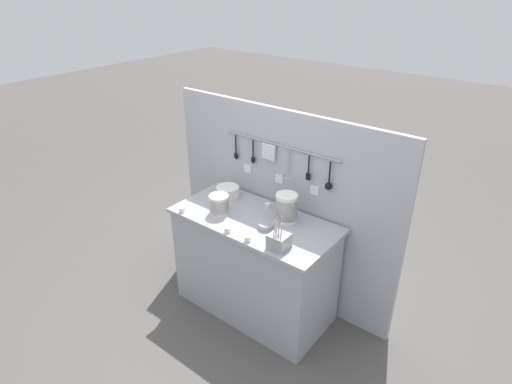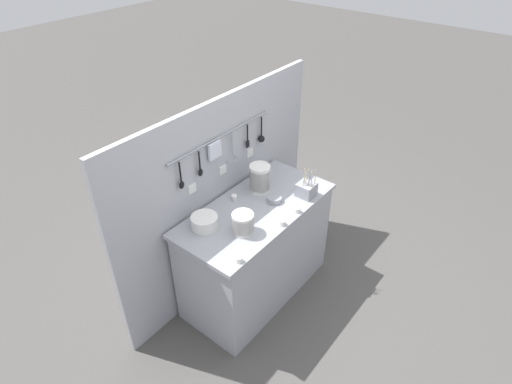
% 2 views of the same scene
% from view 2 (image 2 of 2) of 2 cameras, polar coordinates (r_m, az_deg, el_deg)
% --- Properties ---
extents(ground_plane, '(20.00, 20.00, 0.00)m').
position_cam_2_polar(ground_plane, '(3.79, 0.00, -12.70)').
color(ground_plane, '#514F4C').
extents(counter, '(1.29, 0.62, 0.87)m').
position_cam_2_polar(counter, '(3.48, 0.00, -7.85)').
color(counter, '#9EA0A8').
rests_on(counter, ground).
extents(back_wall, '(2.09, 0.11, 1.65)m').
position_cam_2_polar(back_wall, '(3.40, -4.54, -0.51)').
color(back_wall, '#A8AAB2').
rests_on(back_wall, ground).
extents(bowl_stack_short_front, '(0.16, 0.16, 0.22)m').
position_cam_2_polar(bowl_stack_short_front, '(3.32, 0.51, 1.87)').
color(bowl_stack_short_front, white).
rests_on(bowl_stack_short_front, counter).
extents(bowl_stack_tall_left, '(0.15, 0.15, 0.15)m').
position_cam_2_polar(bowl_stack_tall_left, '(2.93, -1.76, -4.17)').
color(bowl_stack_tall_left, white).
rests_on(bowl_stack_tall_left, counter).
extents(plate_stack, '(0.19, 0.19, 0.09)m').
position_cam_2_polar(plate_stack, '(3.02, -6.88, -3.96)').
color(plate_stack, white).
rests_on(plate_stack, counter).
extents(steel_mixing_bowl, '(0.11, 0.11, 0.04)m').
position_cam_2_polar(steel_mixing_bowl, '(3.25, 2.47, -0.95)').
color(steel_mixing_bowl, '#93969E').
rests_on(steel_mixing_bowl, counter).
extents(cutlery_caddy, '(0.13, 0.13, 0.25)m').
position_cam_2_polar(cutlery_caddy, '(3.32, 6.72, 0.36)').
color(cutlery_caddy, '#93969E').
rests_on(cutlery_caddy, counter).
extents(cup_back_right, '(0.05, 0.05, 0.04)m').
position_cam_2_polar(cup_back_right, '(2.75, -2.28, -8.95)').
color(cup_back_right, white).
rests_on(cup_back_right, counter).
extents(cup_beside_plates, '(0.05, 0.05, 0.04)m').
position_cam_2_polar(cup_beside_plates, '(3.03, 3.53, -4.08)').
color(cup_beside_plates, white).
rests_on(cup_beside_plates, counter).
extents(cup_edge_far, '(0.05, 0.05, 0.04)m').
position_cam_2_polar(cup_edge_far, '(3.27, -2.92, -0.72)').
color(cup_edge_far, white).
rests_on(cup_edge_far, counter).
extents(cup_mid_row, '(0.05, 0.05, 0.04)m').
position_cam_2_polar(cup_mid_row, '(3.16, 5.52, -2.38)').
color(cup_mid_row, white).
rests_on(cup_mid_row, counter).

